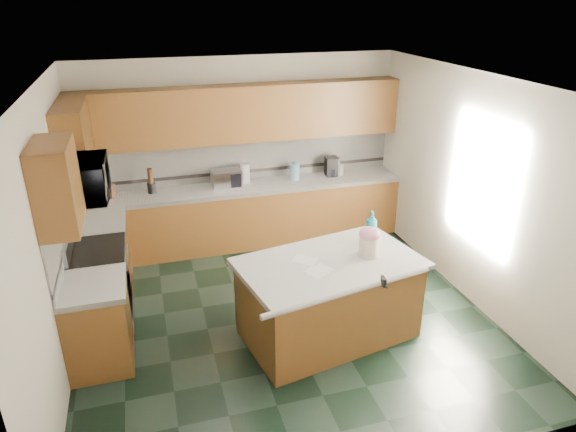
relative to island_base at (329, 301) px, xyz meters
name	(u,v)px	position (x,y,z in m)	size (l,w,h in m)	color
floor	(284,316)	(-0.37, 0.46, -0.43)	(4.60, 4.60, 0.00)	black
ceiling	(283,82)	(-0.37, 0.46, 2.27)	(4.60, 4.60, 0.00)	white
wall_back	(241,151)	(-0.37, 2.78, 0.92)	(4.60, 0.04, 2.70)	silver
wall_front	(377,341)	(-0.37, -1.86, 0.92)	(4.60, 0.04, 2.70)	silver
wall_left	(50,237)	(-2.69, 0.46, 0.92)	(0.04, 4.60, 2.70)	silver
wall_right	(472,189)	(1.95, 0.46, 0.92)	(0.04, 4.60, 2.70)	silver
back_base_cab	(247,216)	(-0.37, 2.46, 0.00)	(4.60, 0.60, 0.86)	#33210D
back_countertop	(246,187)	(-0.37, 2.46, 0.46)	(4.60, 0.64, 0.06)	white
back_upper_cab	(242,113)	(-0.37, 2.60, 1.51)	(4.60, 0.33, 0.78)	#33210D
back_backsplash	(241,159)	(-0.37, 2.75, 0.81)	(4.60, 0.02, 0.63)	silver
back_accent_band	(242,172)	(-0.37, 2.74, 0.61)	(4.60, 0.01, 0.05)	black
left_base_cab_rear	(104,256)	(-2.37, 1.75, 0.00)	(0.60, 0.82, 0.86)	#33210D
left_counter_rear	(99,223)	(-2.37, 1.75, 0.46)	(0.64, 0.82, 0.06)	white
left_base_cab_front	(99,326)	(-2.37, 0.22, 0.00)	(0.60, 0.72, 0.86)	#33210D
left_counter_front	(91,287)	(-2.37, 0.22, 0.46)	(0.64, 0.72, 0.06)	white
left_backsplash	(62,225)	(-2.66, 1.01, 0.81)	(0.02, 2.30, 0.63)	silver
left_accent_band	(66,241)	(-2.65, 1.01, 0.61)	(0.01, 2.30, 0.05)	black
left_upper_cab_rear	(73,138)	(-2.51, 1.89, 1.51)	(0.33, 1.09, 0.78)	#33210D
left_upper_cab_front	(56,186)	(-2.51, 0.22, 1.51)	(0.33, 0.72, 0.78)	#33210D
range_body	(101,287)	(-2.37, 0.96, 0.01)	(0.60, 0.76, 0.88)	#B7B7BC
range_oven_door	(129,287)	(-2.08, 0.96, -0.03)	(0.02, 0.68, 0.55)	black
range_cooktop	(95,251)	(-2.37, 0.96, 0.47)	(0.62, 0.78, 0.04)	black
range_handle	(127,257)	(-2.05, 0.96, 0.35)	(0.02, 0.02, 0.66)	#B7B7BC
range_backguard	(68,245)	(-2.63, 0.96, 0.59)	(0.06, 0.76, 0.18)	#B7B7BC
microwave	(83,179)	(-2.37, 0.96, 1.30)	(0.73, 0.50, 0.41)	#B7B7BC
island_base	(329,301)	(0.00, 0.00, 0.00)	(1.77, 1.01, 0.86)	#33210D
island_top	(330,264)	(0.00, 0.00, 0.46)	(1.87, 1.11, 0.06)	white
island_bullnose	(351,291)	(0.00, -0.56, 0.46)	(0.06, 0.06, 1.87)	white
treat_jar	(369,246)	(0.44, 0.01, 0.60)	(0.21, 0.21, 0.22)	beige
treat_jar_lid	(370,234)	(0.44, 0.01, 0.74)	(0.23, 0.23, 0.14)	pink
treat_jar_knob	(370,230)	(0.44, 0.01, 0.79)	(0.03, 0.03, 0.07)	tan
treat_jar_knob_end_l	(367,230)	(0.40, 0.01, 0.79)	(0.04, 0.04, 0.04)	tan
treat_jar_knob_end_r	(373,229)	(0.47, 0.01, 0.79)	(0.04, 0.04, 0.04)	tan
soap_bottle_island	(371,227)	(0.60, 0.31, 0.67)	(0.14, 0.14, 0.37)	teal
paper_sheet_a	(319,271)	(-0.18, -0.15, 0.49)	(0.26, 0.20, 0.00)	white
paper_sheet_b	(305,260)	(-0.24, 0.10, 0.49)	(0.25, 0.18, 0.00)	white
clamp_body	(383,281)	(0.35, -0.54, 0.50)	(0.03, 0.10, 0.09)	black
clamp_handle	(386,286)	(0.35, -0.59, 0.48)	(0.02, 0.02, 0.07)	black
knife_block	(110,191)	(-2.24, 2.51, 0.59)	(0.11, 0.09, 0.20)	#472814
utensil_crock	(152,188)	(-1.69, 2.54, 0.56)	(0.12, 0.12, 0.14)	black
utensil_bundle	(150,176)	(-1.69, 2.54, 0.74)	(0.07, 0.07, 0.21)	#472814
toaster_oven	(226,178)	(-0.65, 2.51, 0.61)	(0.42, 0.29, 0.24)	#B7B7BC
toaster_oven_door	(228,181)	(-0.65, 2.38, 0.61)	(0.38, 0.01, 0.20)	black
paper_towel	(245,174)	(-0.36, 2.56, 0.64)	(0.13, 0.13, 0.30)	white
paper_towel_base	(245,183)	(-0.36, 2.56, 0.50)	(0.20, 0.20, 0.01)	#B7B7BC
water_jug	(295,171)	(0.38, 2.52, 0.61)	(0.15, 0.15, 0.25)	#79B8D8
water_jug_neck	(295,162)	(0.38, 2.52, 0.75)	(0.07, 0.07, 0.04)	#79B8D8
coffee_maker	(331,166)	(0.96, 2.54, 0.63)	(0.17, 0.19, 0.29)	black
coffee_carafe	(332,172)	(0.96, 2.50, 0.55)	(0.12, 0.12, 0.12)	black
soap_bottle_back	(338,167)	(1.07, 2.51, 0.62)	(0.12, 0.12, 0.26)	white
soap_back_cap	(339,158)	(1.07, 2.51, 0.76)	(0.02, 0.02, 0.03)	red
window_light_proxy	(482,183)	(1.92, 0.26, 1.07)	(0.02, 1.40, 1.10)	white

